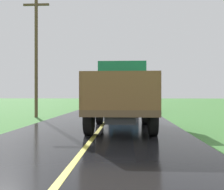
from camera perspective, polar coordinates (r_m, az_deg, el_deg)
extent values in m
cube|color=#2D2D30|center=(10.04, 2.15, -4.13)|extent=(0.90, 5.51, 0.24)
cube|color=brown|center=(10.03, 2.15, -2.99)|extent=(2.30, 5.80, 0.20)
cube|color=#197A4C|center=(11.98, 2.32, 2.53)|extent=(2.10, 1.90, 1.90)
cube|color=black|center=(12.95, 2.38, 3.82)|extent=(1.79, 0.02, 0.76)
cube|color=brown|center=(9.13, -4.94, 0.79)|extent=(0.08, 3.85, 1.10)
cube|color=brown|center=(9.09, 9.06, 0.80)|extent=(0.08, 3.85, 1.10)
cube|color=brown|center=(7.16, 1.76, 1.00)|extent=(2.30, 0.08, 1.10)
cube|color=brown|center=(10.93, 2.24, 0.67)|extent=(2.30, 0.08, 1.10)
cylinder|color=black|center=(11.90, -2.77, -3.96)|extent=(0.28, 1.00, 1.00)
cylinder|color=black|center=(11.87, 7.39, -3.97)|extent=(0.28, 1.00, 1.00)
cylinder|color=black|center=(8.55, -5.12, -5.53)|extent=(0.28, 1.00, 1.00)
cylinder|color=black|center=(8.50, 9.09, -5.56)|extent=(0.28, 1.00, 1.00)
ellipsoid|color=#ACC830|center=(10.22, 3.41, 0.62)|extent=(0.57, 0.68, 0.44)
ellipsoid|color=#9BC034|center=(7.66, 8.06, -1.73)|extent=(0.49, 0.52, 0.48)
ellipsoid|color=#9CC425|center=(7.63, 3.52, 2.80)|extent=(0.56, 0.52, 0.37)
ellipsoid|color=#A3CF2C|center=(8.95, 4.64, 0.27)|extent=(0.44, 0.53, 0.39)
ellipsoid|color=#9FB81B|center=(7.93, 1.46, -1.80)|extent=(0.51, 0.50, 0.46)
ellipsoid|color=gold|center=(10.21, -0.15, 0.49)|extent=(0.50, 0.46, 0.51)
ellipsoid|color=#9DBE2F|center=(10.43, 6.41, 2.10)|extent=(0.44, 0.49, 0.46)
ellipsoid|color=#A5C432|center=(8.46, -2.56, 0.78)|extent=(0.57, 0.65, 0.47)
ellipsoid|color=#B1C12C|center=(10.11, 2.96, 2.40)|extent=(0.58, 0.58, 0.43)
ellipsoid|color=#ADCB2C|center=(10.45, -0.73, -1.31)|extent=(0.40, 0.51, 0.45)
cube|color=#2D2D30|center=(22.18, 2.66, -1.84)|extent=(0.90, 5.51, 0.24)
cube|color=brown|center=(22.17, 2.66, -1.33)|extent=(2.30, 5.80, 0.20)
cube|color=red|center=(24.12, 2.70, 1.28)|extent=(2.10, 1.90, 1.90)
cube|color=black|center=(25.08, 2.72, 1.99)|extent=(1.79, 0.02, 0.76)
cube|color=#2D517F|center=(21.23, -0.36, 0.37)|extent=(0.08, 3.85, 1.10)
cube|color=#2D517F|center=(21.21, 5.64, 0.37)|extent=(0.08, 3.85, 1.10)
cube|color=#2D517F|center=(19.30, 2.59, 0.40)|extent=(2.30, 0.08, 1.10)
cube|color=#2D517F|center=(23.07, 2.68, 0.34)|extent=(2.30, 0.08, 1.10)
cylinder|color=black|center=(24.01, 0.19, -1.94)|extent=(0.28, 1.00, 1.00)
cylinder|color=black|center=(23.99, 5.21, -1.94)|extent=(0.28, 1.00, 1.00)
cylinder|color=black|center=(20.62, -0.30, -2.26)|extent=(0.28, 1.00, 1.00)
cylinder|color=black|center=(20.60, 5.54, -2.26)|extent=(0.28, 1.00, 1.00)
ellipsoid|color=#A7C233|center=(21.28, 1.53, -0.56)|extent=(0.60, 0.76, 0.37)
ellipsoid|color=#9FC32A|center=(22.53, 1.23, -0.59)|extent=(0.46, 0.51, 0.36)
ellipsoid|color=#AFC81B|center=(22.06, 2.36, 0.17)|extent=(0.58, 0.62, 0.46)
ellipsoid|color=#A2CA1B|center=(20.21, 2.09, -0.70)|extent=(0.55, 0.62, 0.46)
ellipsoid|color=#9EB920|center=(21.60, 4.39, 1.14)|extent=(0.45, 0.41, 0.39)
ellipsoid|color=#A6CC20|center=(19.79, 4.57, -0.79)|extent=(0.40, 0.46, 0.50)
ellipsoid|color=#A1CE1E|center=(21.71, 3.30, 0.26)|extent=(0.50, 0.49, 0.40)
ellipsoid|color=#9CC82F|center=(21.64, 4.21, -0.53)|extent=(0.51, 0.66, 0.43)
ellipsoid|color=#A0CF34|center=(21.02, 2.76, 0.26)|extent=(0.59, 0.77, 0.44)
ellipsoid|color=#A5CD23|center=(20.79, 3.38, -0.64)|extent=(0.50, 0.47, 0.51)
ellipsoid|color=#B4CE29|center=(20.24, 4.34, -0.72)|extent=(0.50, 0.54, 0.47)
ellipsoid|color=#ACC525|center=(21.59, 0.49, 0.23)|extent=(0.48, 0.48, 0.41)
cylinder|color=brown|center=(16.82, -16.56, 7.96)|extent=(0.20, 0.20, 7.45)
cube|color=brown|center=(17.59, -16.56, 18.76)|extent=(1.63, 0.12, 0.12)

